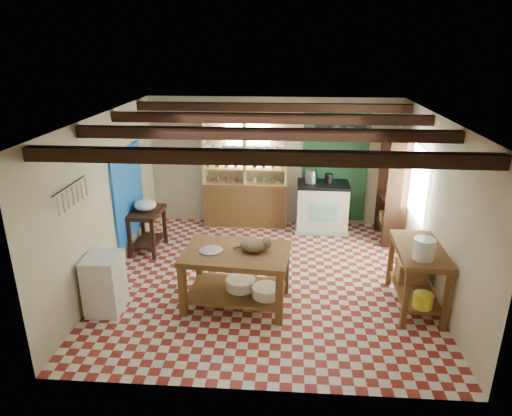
# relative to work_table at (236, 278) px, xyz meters

# --- Properties ---
(floor) EXTENTS (5.00, 5.00, 0.02)m
(floor) POSITION_rel_work_table_xyz_m (0.39, 0.74, -0.43)
(floor) COLOR maroon
(floor) RESTS_ON ground
(ceiling) EXTENTS (5.00, 5.00, 0.02)m
(ceiling) POSITION_rel_work_table_xyz_m (0.39, 0.74, 2.18)
(ceiling) COLOR #48484D
(ceiling) RESTS_ON wall_back
(wall_back) EXTENTS (5.00, 0.04, 2.60)m
(wall_back) POSITION_rel_work_table_xyz_m (0.39, 3.24, 0.88)
(wall_back) COLOR beige
(wall_back) RESTS_ON floor
(wall_front) EXTENTS (5.00, 0.04, 2.60)m
(wall_front) POSITION_rel_work_table_xyz_m (0.39, -1.76, 0.88)
(wall_front) COLOR beige
(wall_front) RESTS_ON floor
(wall_left) EXTENTS (0.04, 5.00, 2.60)m
(wall_left) POSITION_rel_work_table_xyz_m (-2.11, 0.74, 0.88)
(wall_left) COLOR beige
(wall_left) RESTS_ON floor
(wall_right) EXTENTS (0.04, 5.00, 2.60)m
(wall_right) POSITION_rel_work_table_xyz_m (2.89, 0.74, 0.88)
(wall_right) COLOR beige
(wall_right) RESTS_ON floor
(ceiling_beams) EXTENTS (5.00, 3.80, 0.15)m
(ceiling_beams) POSITION_rel_work_table_xyz_m (0.39, 0.74, 2.06)
(ceiling_beams) COLOR #321B11
(ceiling_beams) RESTS_ON ceiling
(blue_wall_patch) EXTENTS (0.04, 1.40, 1.60)m
(blue_wall_patch) POSITION_rel_work_table_xyz_m (-2.08, 1.64, 0.68)
(blue_wall_patch) COLOR blue
(blue_wall_patch) RESTS_ON wall_left
(green_wall_patch) EXTENTS (1.30, 0.04, 2.30)m
(green_wall_patch) POSITION_rel_work_table_xyz_m (1.64, 3.21, 0.83)
(green_wall_patch) COLOR #1C4625
(green_wall_patch) RESTS_ON wall_back
(window_back) EXTENTS (0.90, 0.02, 0.80)m
(window_back) POSITION_rel_work_table_xyz_m (-0.11, 3.22, 1.28)
(window_back) COLOR silver
(window_back) RESTS_ON wall_back
(window_right) EXTENTS (0.02, 1.30, 1.20)m
(window_right) POSITION_rel_work_table_xyz_m (2.87, 1.74, 0.98)
(window_right) COLOR silver
(window_right) RESTS_ON wall_right
(utensil_rail) EXTENTS (0.06, 0.90, 0.28)m
(utensil_rail) POSITION_rel_work_table_xyz_m (-2.05, -0.46, 1.36)
(utensil_rail) COLOR black
(utensil_rail) RESTS_ON wall_left
(pot_rack) EXTENTS (0.86, 0.12, 0.36)m
(pot_rack) POSITION_rel_work_table_xyz_m (1.64, 2.79, 1.76)
(pot_rack) COLOR black
(pot_rack) RESTS_ON ceiling
(shelving_unit) EXTENTS (1.70, 0.34, 2.20)m
(shelving_unit) POSITION_rel_work_table_xyz_m (-0.16, 3.05, 0.68)
(shelving_unit) COLOR tan
(shelving_unit) RESTS_ON floor
(tall_rack) EXTENTS (0.40, 0.86, 2.00)m
(tall_rack) POSITION_rel_work_table_xyz_m (2.67, 2.54, 0.58)
(tall_rack) COLOR #321B11
(tall_rack) RESTS_ON floor
(work_table) EXTENTS (1.56, 1.11, 0.84)m
(work_table) POSITION_rel_work_table_xyz_m (0.00, 0.00, 0.00)
(work_table) COLOR brown
(work_table) RESTS_ON floor
(stove) EXTENTS (1.02, 0.70, 0.99)m
(stove) POSITION_rel_work_table_xyz_m (1.40, 2.89, 0.08)
(stove) COLOR silver
(stove) RESTS_ON floor
(prep_table) EXTENTS (0.57, 0.80, 0.78)m
(prep_table) POSITION_rel_work_table_xyz_m (-1.81, 1.67, -0.03)
(prep_table) COLOR #321B11
(prep_table) RESTS_ON floor
(white_cabinet) EXTENTS (0.48, 0.57, 0.84)m
(white_cabinet) POSITION_rel_work_table_xyz_m (-1.83, -0.30, -0.00)
(white_cabinet) COLOR white
(white_cabinet) RESTS_ON floor
(right_counter) EXTENTS (0.67, 1.29, 0.91)m
(right_counter) POSITION_rel_work_table_xyz_m (2.57, 0.15, 0.04)
(right_counter) COLOR brown
(right_counter) RESTS_ON floor
(cat) EXTENTS (0.43, 0.34, 0.18)m
(cat) POSITION_rel_work_table_xyz_m (0.25, 0.03, 0.51)
(cat) COLOR olive
(cat) RESTS_ON work_table
(steel_tray) EXTENTS (0.36, 0.36, 0.02)m
(steel_tray) POSITION_rel_work_table_xyz_m (-0.35, -0.02, 0.43)
(steel_tray) COLOR #A8A7AE
(steel_tray) RESTS_ON work_table
(basin_large) EXTENTS (0.47, 0.47, 0.15)m
(basin_large) POSITION_rel_work_table_xyz_m (0.05, 0.05, -0.12)
(basin_large) COLOR white
(basin_large) RESTS_ON work_table
(basin_small) EXTENTS (0.44, 0.44, 0.14)m
(basin_small) POSITION_rel_work_table_xyz_m (0.44, -0.14, -0.13)
(basin_small) COLOR white
(basin_small) RESTS_ON work_table
(kettle_left) EXTENTS (0.22, 0.22, 0.25)m
(kettle_left) POSITION_rel_work_table_xyz_m (1.15, 2.90, 0.69)
(kettle_left) COLOR #A8A7AE
(kettle_left) RESTS_ON stove
(kettle_right) EXTENTS (0.16, 0.16, 0.19)m
(kettle_right) POSITION_rel_work_table_xyz_m (1.50, 2.89, 0.66)
(kettle_right) COLOR black
(kettle_right) RESTS_ON stove
(enamel_bowl) EXTENTS (0.41, 0.41, 0.19)m
(enamel_bowl) POSITION_rel_work_table_xyz_m (-1.81, 1.67, 0.46)
(enamel_bowl) COLOR white
(enamel_bowl) RESTS_ON prep_table
(white_bucket) EXTENTS (0.29, 0.29, 0.28)m
(white_bucket) POSITION_rel_work_table_xyz_m (2.51, -0.20, 0.63)
(white_bucket) COLOR white
(white_bucket) RESTS_ON right_counter
(wicker_basket) EXTENTS (0.42, 0.34, 0.29)m
(wicker_basket) POSITION_rel_work_table_xyz_m (2.58, 0.45, -0.03)
(wicker_basket) COLOR #9F6F40
(wicker_basket) RESTS_ON right_counter
(yellow_tub) EXTENTS (0.27, 0.27, 0.19)m
(yellow_tub) POSITION_rel_work_table_xyz_m (2.56, -0.30, -0.08)
(yellow_tub) COLOR yellow
(yellow_tub) RESTS_ON right_counter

